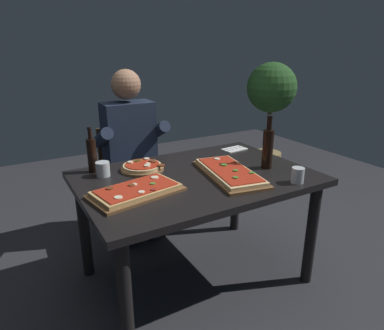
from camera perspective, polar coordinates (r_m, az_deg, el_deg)
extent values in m
plane|color=#2D2D33|center=(2.46, 0.61, -17.98)|extent=(6.40, 6.40, 0.00)
cube|color=black|center=(2.11, 0.68, -2.18)|extent=(1.40, 0.96, 0.04)
cylinder|color=black|center=(1.76, -11.01, -21.48)|extent=(0.07, 0.07, 0.70)
cylinder|color=black|center=(2.36, 19.15, -10.78)|extent=(0.07, 0.07, 0.70)
cylinder|color=black|center=(2.41, -17.45, -9.97)|extent=(0.07, 0.07, 0.70)
cylinder|color=black|center=(2.88, 7.26, -4.27)|extent=(0.07, 0.07, 0.70)
cube|color=brown|center=(1.86, -9.17, -4.59)|extent=(0.52, 0.35, 0.02)
cube|color=tan|center=(1.85, -9.20, -4.08)|extent=(0.48, 0.31, 0.02)
cube|color=#B72D19|center=(1.84, -9.22, -3.71)|extent=(0.44, 0.28, 0.01)
cylinder|color=maroon|center=(1.79, -6.45, -4.06)|extent=(0.03, 0.03, 0.00)
cylinder|color=beige|center=(1.73, -12.14, -5.26)|extent=(0.04, 0.04, 0.00)
cylinder|color=beige|center=(1.77, -8.38, -4.42)|extent=(0.03, 0.03, 0.00)
cylinder|color=beige|center=(1.95, -6.21, -2.05)|extent=(0.04, 0.04, 0.01)
cylinder|color=brown|center=(1.87, -10.01, -3.29)|extent=(0.04, 0.04, 0.00)
cylinder|color=brown|center=(1.85, -13.49, -3.77)|extent=(0.04, 0.04, 0.01)
cylinder|color=#4C7F2D|center=(1.87, -6.52, -3.07)|extent=(0.03, 0.03, 0.01)
cylinder|color=beige|center=(1.87, -9.52, -3.17)|extent=(0.03, 0.03, 0.00)
cube|color=brown|center=(2.11, 6.22, -1.53)|extent=(0.36, 0.61, 0.02)
cube|color=#E5C184|center=(2.10, 6.24, -1.07)|extent=(0.33, 0.57, 0.02)
cube|color=#B72D19|center=(2.09, 6.25, -0.73)|extent=(0.29, 0.52, 0.01)
cylinder|color=#4C7F2D|center=(2.04, 9.87, -1.26)|extent=(0.03, 0.03, 0.01)
cylinder|color=#4C7F2D|center=(2.15, 5.32, 0.04)|extent=(0.04, 0.04, 0.01)
cylinder|color=#4C7F2D|center=(2.06, 7.22, -0.90)|extent=(0.03, 0.03, 0.01)
cylinder|color=beige|center=(2.27, 4.20, 1.04)|extent=(0.04, 0.04, 0.00)
cylinder|color=brown|center=(2.21, 7.08, 0.45)|extent=(0.02, 0.02, 0.00)
cylinder|color=#4C7F2D|center=(1.95, 7.24, -2.07)|extent=(0.03, 0.03, 0.01)
cylinder|color=brown|center=(2.21, -8.23, -0.63)|extent=(0.27, 0.27, 0.02)
cylinder|color=#E5C184|center=(2.20, -8.26, -0.19)|extent=(0.24, 0.24, 0.02)
cylinder|color=#B72D19|center=(2.20, -8.27, 0.13)|extent=(0.21, 0.21, 0.01)
cylinder|color=brown|center=(2.23, -6.63, 0.71)|extent=(0.04, 0.04, 0.01)
cylinder|color=brown|center=(2.21, -6.30, 0.52)|extent=(0.03, 0.03, 0.01)
cylinder|color=brown|center=(2.15, -5.12, -0.03)|extent=(0.04, 0.04, 0.01)
cylinder|color=beige|center=(2.19, -7.31, 0.25)|extent=(0.03, 0.03, 0.00)
cylinder|color=#4C7F2D|center=(2.26, -8.76, 0.81)|extent=(0.03, 0.03, 0.01)
cylinder|color=maroon|center=(2.25, -9.47, 0.64)|extent=(0.03, 0.03, 0.00)
cylinder|color=beige|center=(2.14, -7.45, -0.10)|extent=(0.04, 0.04, 0.01)
cylinder|color=beige|center=(2.23, -10.19, 0.48)|extent=(0.04, 0.04, 0.01)
cylinder|color=brown|center=(2.25, -8.96, 0.76)|extent=(0.04, 0.04, 0.01)
cylinder|color=beige|center=(2.28, -7.53, 1.05)|extent=(0.04, 0.04, 0.01)
cylinder|color=brown|center=(2.25, -6.38, 0.82)|extent=(0.03, 0.03, 0.01)
cylinder|color=#4C7F2D|center=(2.25, -9.14, 0.70)|extent=(0.04, 0.04, 0.01)
cylinder|color=black|center=(2.21, -16.24, 1.49)|extent=(0.06, 0.06, 0.21)
cylinder|color=black|center=(2.17, -16.58, 4.96)|extent=(0.03, 0.03, 0.06)
cylinder|color=black|center=(2.16, -16.67, 5.94)|extent=(0.03, 0.03, 0.01)
cylinder|color=black|center=(2.24, 12.42, 2.58)|extent=(0.07, 0.07, 0.25)
cylinder|color=black|center=(2.20, 12.73, 6.73)|extent=(0.03, 0.03, 0.08)
cylinder|color=black|center=(2.19, 12.82, 7.91)|extent=(0.04, 0.04, 0.01)
cylinder|color=silver|center=(2.14, -14.57, -0.67)|extent=(0.08, 0.08, 0.09)
cylinder|color=#5B3814|center=(2.15, -14.52, -1.30)|extent=(0.07, 0.07, 0.04)
cylinder|color=silver|center=(2.06, 17.13, -1.64)|extent=(0.07, 0.07, 0.09)
cylinder|color=#5B3814|center=(2.07, 17.05, -2.41)|extent=(0.06, 0.06, 0.03)
cube|color=white|center=(2.63, 7.05, 2.62)|extent=(0.19, 0.13, 0.01)
cube|color=silver|center=(2.62, 7.32, 2.64)|extent=(0.17, 0.03, 0.00)
cube|color=silver|center=(2.65, 6.79, 2.82)|extent=(0.17, 0.03, 0.00)
cube|color=#3D2B1E|center=(2.82, -9.91, -3.15)|extent=(0.44, 0.44, 0.04)
cube|color=#3D2B1E|center=(2.93, -11.54, 2.33)|extent=(0.40, 0.04, 0.42)
cylinder|color=#3D2B1E|center=(2.70, -12.03, -9.65)|extent=(0.04, 0.04, 0.41)
cylinder|color=#3D2B1E|center=(2.82, -4.63, -7.96)|extent=(0.04, 0.04, 0.41)
cylinder|color=#3D2B1E|center=(3.03, -14.32, -6.54)|extent=(0.04, 0.04, 0.41)
cylinder|color=#3D2B1E|center=(3.13, -7.64, -5.17)|extent=(0.04, 0.04, 0.41)
cylinder|color=#23232D|center=(2.72, -10.31, -8.79)|extent=(0.11, 0.11, 0.45)
cylinder|color=#23232D|center=(2.79, -6.42, -7.91)|extent=(0.11, 0.11, 0.45)
cube|color=#23232D|center=(2.70, -9.27, -2.29)|extent=(0.34, 0.40, 0.12)
cube|color=#1E283D|center=(2.70, -10.39, 4.73)|extent=(0.38, 0.22, 0.52)
sphere|color=#A37556|center=(2.63, -10.91, 12.99)|extent=(0.22, 0.22, 0.22)
cylinder|color=#1E283D|center=(2.58, -14.64, 4.38)|extent=(0.09, 0.31, 0.21)
cylinder|color=#1E283D|center=(2.73, -5.70, 5.67)|extent=(0.09, 0.31, 0.21)
cylinder|color=tan|center=(4.16, 12.15, 0.03)|extent=(0.33, 0.33, 0.31)
cylinder|color=brown|center=(4.04, 12.56, 5.64)|extent=(0.04, 0.04, 0.52)
sphere|color=#285623|center=(3.96, 13.06, 12.41)|extent=(0.55, 0.55, 0.55)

